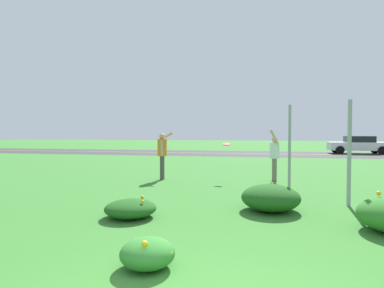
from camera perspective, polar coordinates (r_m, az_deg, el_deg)
ground_plane at (r=15.12m, az=10.81°, el=-4.62°), size 120.00×120.00×0.00m
highway_strip at (r=27.65m, az=11.40°, el=-1.65°), size 120.00×7.59×0.01m
highway_center_stripe at (r=27.65m, az=11.40°, el=-1.64°), size 120.00×0.16×0.00m
daylily_clump_near_camera at (r=7.61m, az=13.39°, el=-8.97°), size 1.29×1.39×0.58m
daylily_clump_front_right at (r=6.97m, az=-10.53°, el=-10.85°), size 1.05×1.08×0.40m
daylily_clump_mid_right at (r=4.46m, az=-7.65°, el=-18.13°), size 0.71×0.73×0.44m
sign_post_near_path at (r=9.44m, az=16.43°, el=-1.05°), size 0.07×0.10×2.48m
sign_post_by_roadside at (r=8.58m, az=25.45°, el=-1.41°), size 0.07×0.10×2.50m
person_thrower_orange_shirt at (r=12.18m, az=-5.14°, el=-1.35°), size 0.56×0.54×1.76m
person_catcher_white_shirt at (r=12.19m, az=14.00°, el=-1.73°), size 0.36×0.51×1.84m
frisbee_red at (r=11.92m, az=5.95°, el=-0.03°), size 0.28×0.27×0.10m
car_white_center_left at (r=30.30m, az=26.68°, el=-0.12°), size 4.50×2.00×1.45m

